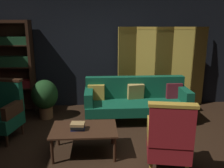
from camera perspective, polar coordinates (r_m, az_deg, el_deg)
name	(u,v)px	position (r m, az deg, el deg)	size (l,w,h in m)	color
ground_plane	(115,158)	(3.71, 0.84, -17.59)	(10.00, 10.00, 0.00)	black
back_wall	(108,48)	(5.61, -1.10, 8.76)	(7.20, 0.10, 2.80)	black
folding_screen	(163,67)	(5.63, 12.42, 4.17)	(2.14, 0.26, 1.90)	#B29338
bookshelf	(13,65)	(5.72, -23.06, 4.36)	(0.90, 0.32, 2.05)	#382114
velvet_couch	(136,99)	(4.90, 5.95, -3.57)	(2.12, 0.78, 0.88)	#382114
coffee_table	(84,131)	(3.68, -6.82, -11.36)	(1.00, 0.64, 0.42)	#382114
armchair_gilt_accent	(169,138)	(3.29, 13.75, -12.79)	(0.68, 0.67, 1.04)	#B78E33
armchair_wing_left	(3,112)	(4.50, -25.11, -6.12)	(0.71, 0.70, 1.04)	#382114
potted_plant	(45,96)	(5.11, -16.08, -2.94)	(0.54, 0.54, 0.84)	brown
book_navy_cloth	(78,129)	(3.63, -8.36, -10.73)	(0.21, 0.15, 0.03)	navy
book_black_cloth	(78,127)	(3.62, -8.38, -10.26)	(0.19, 0.17, 0.04)	black
book_tan_leather	(78,124)	(3.60, -8.40, -9.69)	(0.21, 0.15, 0.04)	#9E7A47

